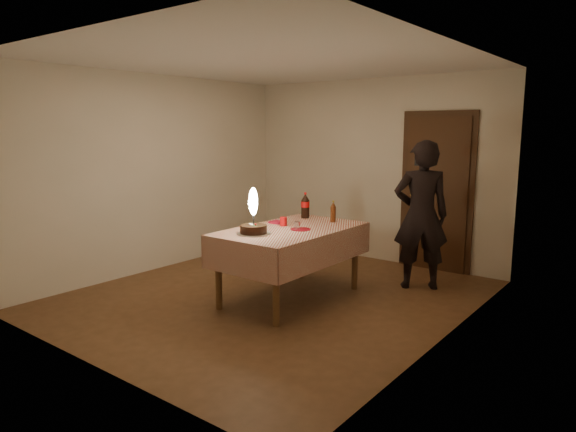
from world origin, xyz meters
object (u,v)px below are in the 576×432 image
(red_plate, at_px, (301,229))
(amber_bottle_right, at_px, (333,212))
(birthday_cake, at_px, (254,223))
(dining_table, at_px, (291,238))
(clear_cup, at_px, (297,226))
(photographer, at_px, (421,215))
(cola_bottle, at_px, (305,206))
(red_cup, at_px, (283,222))

(red_plate, bearing_deg, amber_bottle_right, 87.90)
(birthday_cake, bearing_deg, dining_table, 75.34)
(red_plate, distance_m, clear_cup, 0.06)
(clear_cup, bearing_deg, dining_table, 162.19)
(clear_cup, relative_size, photographer, 0.05)
(dining_table, distance_m, cola_bottle, 0.74)
(photographer, bearing_deg, clear_cup, -123.18)
(cola_bottle, distance_m, amber_bottle_right, 0.42)
(red_plate, xyz_separation_m, cola_bottle, (-0.40, 0.63, 0.15))
(dining_table, distance_m, photographer, 1.61)
(red_cup, height_order, photographer, photographer)
(amber_bottle_right, xyz_separation_m, photographer, (0.81, 0.65, -0.04))
(red_cup, bearing_deg, clear_cup, -19.91)
(red_plate, relative_size, amber_bottle_right, 0.86)
(birthday_cake, bearing_deg, photographer, 58.00)
(photographer, bearing_deg, birthday_cake, -122.00)
(photographer, bearing_deg, dining_table, -127.28)
(birthday_cake, relative_size, amber_bottle_right, 1.90)
(photographer, bearing_deg, cola_bottle, -152.80)
(clear_cup, xyz_separation_m, amber_bottle_right, (0.04, 0.65, 0.07))
(dining_table, bearing_deg, red_cup, 158.55)
(red_plate, xyz_separation_m, red_cup, (-0.28, 0.06, 0.05))
(red_plate, bearing_deg, dining_table, -179.05)
(red_plate, distance_m, cola_bottle, 0.76)
(dining_table, relative_size, amber_bottle_right, 6.75)
(cola_bottle, bearing_deg, amber_bottle_right, -2.91)
(photographer, bearing_deg, red_cup, -132.68)
(dining_table, relative_size, red_plate, 7.82)
(clear_cup, distance_m, cola_bottle, 0.78)
(amber_bottle_right, bearing_deg, cola_bottle, 177.09)
(dining_table, xyz_separation_m, clear_cup, (0.11, -0.04, 0.15))
(clear_cup, bearing_deg, red_plate, 61.63)
(birthday_cake, xyz_separation_m, amber_bottle_right, (0.28, 1.09, 0.00))
(dining_table, distance_m, red_cup, 0.22)
(birthday_cake, distance_m, amber_bottle_right, 1.13)
(clear_cup, distance_m, photographer, 1.56)
(cola_bottle, bearing_deg, clear_cup, -60.78)
(red_cup, height_order, amber_bottle_right, amber_bottle_right)
(red_plate, bearing_deg, red_cup, 168.69)
(clear_cup, bearing_deg, cola_bottle, 119.22)
(cola_bottle, bearing_deg, red_plate, -57.96)
(birthday_cake, relative_size, red_plate, 2.21)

